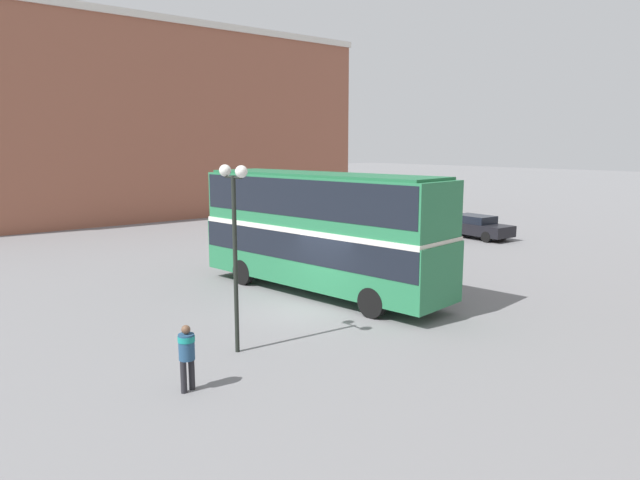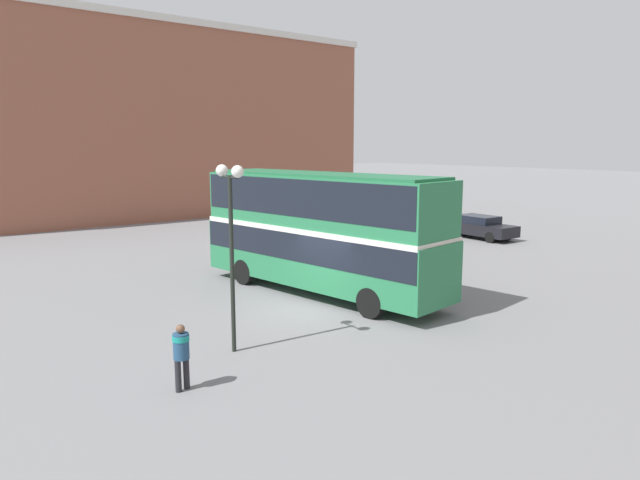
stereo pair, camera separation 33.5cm
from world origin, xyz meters
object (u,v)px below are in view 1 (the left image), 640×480
parked_car_kerb_near (476,226)px  parked_car_side_street (355,231)px  street_lamp_twin_globe (234,218)px  double_decker_bus (320,225)px  pedestrian_foreground (187,351)px

parked_car_kerb_near → parked_car_side_street: bearing=-110.8°
parked_car_kerb_near → street_lamp_twin_globe: bearing=-67.5°
street_lamp_twin_globe → parked_car_kerb_near: bearing=109.7°
double_decker_bus → parked_car_side_street: bearing=122.8°
parked_car_kerb_near → double_decker_bus: bearing=-72.2°
double_decker_bus → parked_car_kerb_near: double_decker_bus is taller
pedestrian_foreground → parked_car_kerb_near: (-9.29, 23.97, -0.26)m
parked_car_kerb_near → street_lamp_twin_globe: size_ratio=0.89×
double_decker_bus → pedestrian_foreground: (5.03, -8.07, -1.69)m
double_decker_bus → parked_car_kerb_near: bearing=97.3°
double_decker_bus → street_lamp_twin_globe: (3.52, -5.83, 1.10)m
parked_car_side_street → street_lamp_twin_globe: street_lamp_twin_globe is taller
double_decker_bus → parked_car_kerb_near: (-4.27, 15.90, -1.95)m
double_decker_bus → parked_car_side_street: double_decker_bus is taller
parked_car_side_street → pedestrian_foreground: bearing=-64.0°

